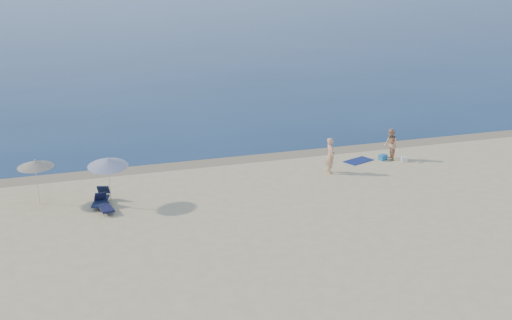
{
  "coord_description": "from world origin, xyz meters",
  "views": [
    {
      "loc": [
        -11.11,
        -13.61,
        10.86
      ],
      "look_at": [
        -1.41,
        16.0,
        1.0
      ],
      "focal_mm": 45.0,
      "sensor_mm": 36.0,
      "label": 1
    }
  ],
  "objects_px": {
    "person_left": "(330,155)",
    "blue_cooler": "(383,157)",
    "person_right": "(391,145)",
    "umbrella_near": "(108,163)"
  },
  "relations": [
    {
      "from": "umbrella_near",
      "to": "person_left",
      "type": "bearing_deg",
      "value": 13.92
    },
    {
      "from": "person_left",
      "to": "person_right",
      "type": "xyz_separation_m",
      "value": [
        4.15,
        1.02,
        -0.07
      ]
    },
    {
      "from": "person_left",
      "to": "blue_cooler",
      "type": "height_order",
      "value": "person_left"
    },
    {
      "from": "person_right",
      "to": "person_left",
      "type": "bearing_deg",
      "value": -64.3
    },
    {
      "from": "person_right",
      "to": "umbrella_near",
      "type": "relative_size",
      "value": 0.74
    },
    {
      "from": "person_left",
      "to": "blue_cooler",
      "type": "bearing_deg",
      "value": -69.1
    },
    {
      "from": "person_right",
      "to": "blue_cooler",
      "type": "height_order",
      "value": "person_right"
    },
    {
      "from": "person_right",
      "to": "blue_cooler",
      "type": "xyz_separation_m",
      "value": [
        -0.39,
        0.1,
        -0.73
      ]
    },
    {
      "from": "person_left",
      "to": "umbrella_near",
      "type": "xyz_separation_m",
      "value": [
        -11.5,
        -1.18,
        1.11
      ]
    },
    {
      "from": "person_left",
      "to": "blue_cooler",
      "type": "relative_size",
      "value": 4.33
    }
  ]
}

